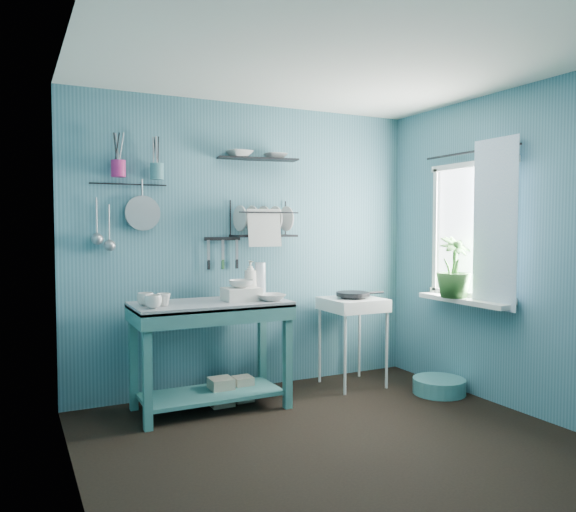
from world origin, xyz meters
name	(u,v)px	position (x,y,z in m)	size (l,w,h in m)	color
floor	(339,445)	(0.00, 0.00, 0.00)	(3.20, 3.20, 0.00)	black
ceiling	(341,58)	(0.00, 0.00, 2.50)	(3.20, 3.20, 0.00)	silver
wall_back	(250,247)	(0.00, 1.50, 1.25)	(3.20, 3.20, 0.00)	#3A6977
wall_front	(535,271)	(0.00, -1.50, 1.25)	(3.20, 3.20, 0.00)	#3A6977
wall_left	(76,261)	(-1.60, 0.00, 1.25)	(3.00, 3.00, 0.00)	#3A6977
wall_right	(517,250)	(1.60, 0.00, 1.25)	(3.00, 3.00, 0.00)	#3A6977
work_counter	(211,356)	(-0.52, 1.07, 0.42)	(1.19, 0.60, 0.85)	#356F6D
mug_left	(153,302)	(-1.00, 0.91, 0.89)	(0.12, 0.12, 0.10)	silver
mug_mid	(164,300)	(-0.90, 1.01, 0.89)	(0.10, 0.10, 0.09)	silver
mug_right	(146,299)	(-1.02, 1.07, 0.89)	(0.12, 0.12, 0.10)	silver
wash_tub	(241,294)	(-0.27, 1.05, 0.90)	(0.28, 0.22, 0.10)	silver
tub_bowl	(241,284)	(-0.27, 1.05, 0.98)	(0.20, 0.20, 0.06)	silver
soap_bottle	(250,278)	(-0.10, 1.27, 1.00)	(0.12, 0.12, 0.30)	silver
water_bottle	(260,279)	(0.00, 1.29, 0.99)	(0.09, 0.09, 0.28)	silver
counter_bowl	(271,297)	(-0.07, 0.92, 0.87)	(0.22, 0.22, 0.05)	silver
hotplate_stand	(353,342)	(0.84, 1.13, 0.39)	(0.49, 0.49, 0.79)	silver
frying_pan	(353,294)	(0.84, 1.13, 0.83)	(0.30, 0.30, 0.04)	black
knife_strip	(222,239)	(-0.27, 1.47, 1.33)	(0.32, 0.02, 0.03)	black
dish_rack	(264,219)	(0.07, 1.37, 1.50)	(0.55, 0.24, 0.32)	black
upper_shelf	(258,159)	(0.03, 1.40, 2.01)	(0.70, 0.18, 0.01)	black
shelf_bowl_left	(239,158)	(-0.14, 1.40, 2.01)	(0.22, 0.22, 0.05)	silver
shelf_bowl_right	(276,150)	(0.20, 1.40, 2.10)	(0.20, 0.20, 0.05)	silver
utensil_cup_magenta	(118,169)	(-1.14, 1.42, 1.88)	(0.11, 0.11, 0.13)	#AA1F61
utensil_cup_teal	(157,171)	(-0.84, 1.42, 1.87)	(0.11, 0.11, 0.13)	#3B767B
colander	(143,213)	(-0.95, 1.45, 1.54)	(0.28, 0.28, 0.03)	gray
ladle_outer	(96,217)	(-1.30, 1.46, 1.50)	(0.01, 0.01, 0.30)	gray
ladle_inner	(109,224)	(-1.21, 1.46, 1.45)	(0.01, 0.01, 0.30)	gray
hook_rail	(129,184)	(-1.05, 1.47, 1.77)	(0.01, 0.01, 0.60)	black
window_glass	(472,230)	(1.59, 0.45, 1.40)	(1.10, 1.10, 0.00)	white
windowsill	(464,301)	(1.50, 0.45, 0.81)	(0.16, 0.95, 0.04)	silver
curtain	(495,224)	(1.52, 0.15, 1.45)	(1.35, 1.35, 0.00)	white
curtain_rod	(470,152)	(1.54, 0.45, 2.05)	(0.02, 0.02, 1.05)	black
potted_plant	(454,267)	(1.46, 0.52, 1.09)	(0.29, 0.29, 0.52)	#2B5A24
storage_tin_large	(221,392)	(-0.42, 1.12, 0.11)	(0.18, 0.18, 0.22)	gray
storage_tin_small	(243,389)	(-0.22, 1.15, 0.10)	(0.15, 0.15, 0.20)	gray
floor_basin	(439,386)	(1.36, 0.58, 0.07)	(0.44, 0.44, 0.13)	teal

